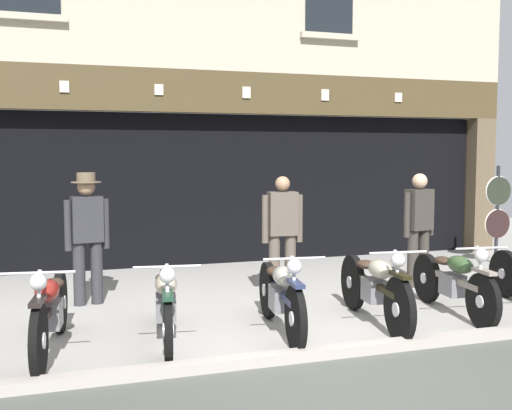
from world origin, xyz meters
TOP-DOWN VIEW (x-y plane):
  - ground at (0.00, -0.98)m, footprint 23.79×22.00m
  - shop_facade at (-0.00, 7.02)m, footprint 12.09×4.42m
  - motorcycle_far_left at (-2.48, 1.05)m, footprint 0.62×2.06m
  - motorcycle_left at (-1.35, 1.07)m, footprint 0.62×1.97m
  - motorcycle_center_left at (-0.13, 0.97)m, footprint 0.62×1.94m
  - motorcycle_center at (0.99, 0.97)m, footprint 0.62×2.06m
  - motorcycle_center_right at (2.09, 1.03)m, footprint 0.62×1.93m
  - salesman_left at (-2.01, 2.95)m, footprint 0.56×0.37m
  - shopkeeper_center at (0.48, 2.54)m, footprint 0.56×0.26m
  - salesman_right at (2.60, 2.57)m, footprint 0.55×0.30m
  - tyre_sign_pole at (4.97, 3.77)m, footprint 0.52×0.06m
  - advert_board_near at (-2.48, 5.40)m, footprint 0.82×0.03m

SIDE VIEW (x-z plane):
  - ground at x=0.00m, z-range -0.13..0.05m
  - motorcycle_left at x=-1.35m, z-range -0.04..0.86m
  - motorcycle_center_right at x=2.09m, z-range -0.04..0.87m
  - motorcycle_center_left at x=-0.13m, z-range -0.03..0.89m
  - motorcycle_far_left at x=-2.48m, z-range -0.03..0.89m
  - motorcycle_center at x=0.99m, z-range -0.03..0.90m
  - shopkeeper_center at x=0.48m, z-range 0.08..1.71m
  - salesman_right at x=2.60m, z-range 0.09..1.73m
  - salesman_left at x=-2.01m, z-range 0.10..1.79m
  - tyre_sign_pole at x=4.97m, z-range 0.11..1.82m
  - advert_board_near at x=-2.48m, z-range 1.07..2.15m
  - shop_facade at x=0.00m, z-range -1.41..4.80m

